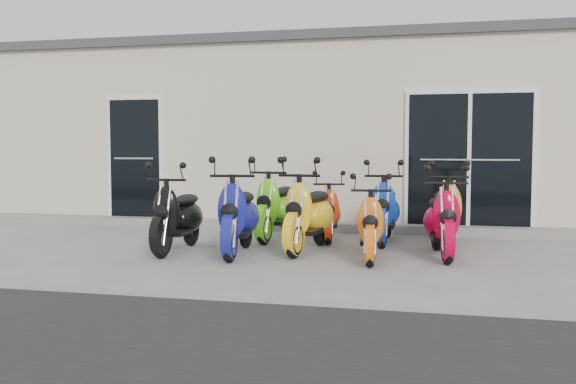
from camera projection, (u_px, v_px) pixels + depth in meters
name	position (u px, v px, depth m)	size (l,w,h in m)	color
ground	(278.00, 249.00, 8.79)	(80.00, 80.00, 0.00)	gray
building	(337.00, 138.00, 13.73)	(14.00, 6.00, 3.20)	beige
roof_cap	(338.00, 59.00, 13.61)	(14.20, 6.20, 0.16)	#3F3F42
front_step	(307.00, 226.00, 10.75)	(14.00, 0.40, 0.15)	gray
door_left	(135.00, 155.00, 11.55)	(1.07, 0.08, 2.22)	black
door_right	(469.00, 156.00, 10.22)	(2.02, 0.08, 2.22)	black
scooter_front_black	(177.00, 206.00, 8.58)	(0.60, 1.65, 1.22)	black
scooter_front_blue	(238.00, 205.00, 8.34)	(0.64, 1.76, 1.30)	navy
scooter_front_orange_a	(309.00, 204.00, 8.59)	(0.63, 1.74, 1.29)	yellow
scooter_front_orange_b	(371.00, 216.00, 7.94)	(0.54, 1.49, 1.10)	orange
scooter_front_red	(442.00, 210.00, 8.15)	(0.59, 1.62, 1.19)	#BB002B
scooter_back_green	(277.00, 198.00, 9.72)	(0.63, 1.73, 1.28)	#54CE15
scooter_back_red	(329.00, 205.00, 9.68)	(0.53, 1.45, 1.07)	#B92D0B
scooter_back_blue	(385.00, 201.00, 9.37)	(0.61, 1.67, 1.24)	#0D379E
scooter_back_yellow	(446.00, 202.00, 9.18)	(0.60, 1.66, 1.23)	orange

